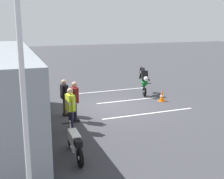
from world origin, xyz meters
name	(u,v)px	position (x,y,z in m)	size (l,w,h in m)	color
ground_plane	(114,106)	(0.00, 0.00, 0.00)	(80.00, 80.00, 0.00)	#38383D
spectator_far_left	(70,106)	(-2.70, 2.83, 1.06)	(0.58, 0.37, 1.76)	black
spectator_left	(75,98)	(-1.60, 2.39, 1.06)	(0.57, 0.33, 1.77)	black
spectator_centre	(64,95)	(-0.65, 2.65, 1.01)	(0.58, 0.33, 1.71)	#473823
parked_motorcycle_silver	(75,143)	(-5.00, 3.23, 0.48)	(2.05, 0.58, 0.99)	black
stunt_motorcycle	(144,79)	(1.61, -2.51, 1.00)	(1.98, 0.83, 1.69)	black
flagpole	(24,112)	(-9.37, 4.97, 2.98)	(0.78, 0.36, 6.06)	silver
traffic_cone	(162,96)	(0.04, -2.84, 0.30)	(0.34, 0.34, 0.63)	orange
bay_line_a	(149,113)	(-1.70, -1.16, 0.00)	(0.18, 4.77, 0.01)	white
bay_line_b	(128,100)	(0.84, -1.16, 0.00)	(0.16, 3.61, 0.01)	white
bay_line_c	(112,91)	(3.37, -1.16, 0.00)	(0.18, 4.62, 0.01)	white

